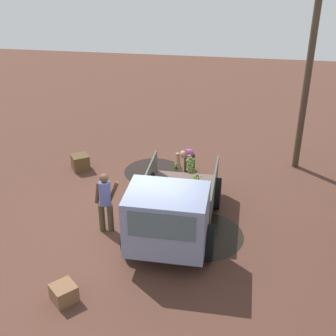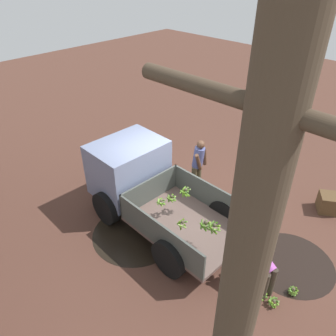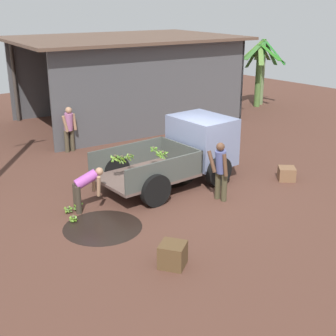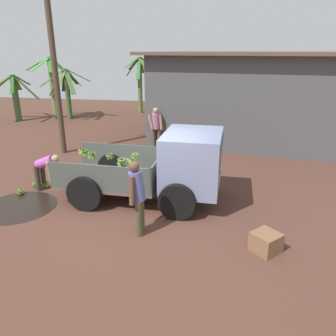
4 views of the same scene
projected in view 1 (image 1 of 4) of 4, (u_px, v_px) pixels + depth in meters
name	position (u px, v px, depth m)	size (l,w,h in m)	color
ground	(145.00, 231.00, 12.31)	(36.00, 36.00, 0.00)	#533328
mud_patch_0	(202.00, 235.00, 12.14)	(2.17, 2.17, 0.01)	black
mud_patch_1	(154.00, 171.00, 15.21)	(1.92, 1.92, 0.01)	black
cargo_truck	(170.00, 214.00, 11.22)	(4.21, 2.25, 1.86)	brown
utility_pole	(307.00, 78.00, 14.12)	(1.24, 0.21, 5.92)	#493A2B
person_foreground_visitor	(105.00, 200.00, 11.94)	(0.42, 0.66, 1.65)	#48422B
person_worker_loading	(187.00, 158.00, 14.55)	(0.83, 0.58, 1.11)	#3A3227
banana_bunch_on_ground_0	(192.00, 171.00, 14.96)	(0.27, 0.26, 0.23)	#49422F
banana_bunch_on_ground_1	(177.00, 165.00, 15.42)	(0.20, 0.21, 0.17)	brown
banana_bunch_on_ground_2	(193.00, 168.00, 15.20)	(0.23, 0.24, 0.18)	brown
wooden_crate_0	(80.00, 162.00, 15.24)	(0.51, 0.51, 0.50)	brown
wooden_crate_1	(64.00, 293.00, 9.98)	(0.49, 0.49, 0.40)	brown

